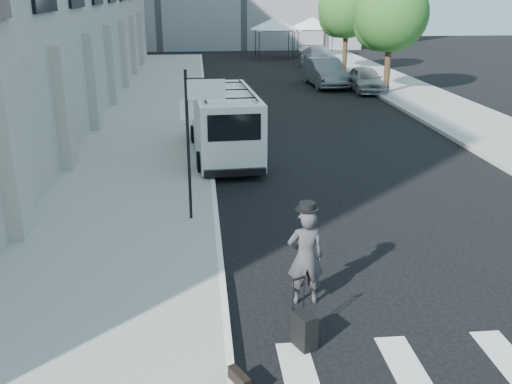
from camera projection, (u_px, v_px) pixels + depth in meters
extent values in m
plane|color=black|center=(327.00, 282.00, 10.91)|extent=(120.00, 120.00, 0.00)
cube|color=gray|center=(156.00, 113.00, 25.48)|extent=(4.50, 48.00, 0.15)
cube|color=gray|center=(411.00, 93.00, 30.49)|extent=(4.00, 56.00, 0.15)
cylinder|color=black|center=(188.00, 147.00, 13.02)|extent=(0.07, 0.07, 3.50)
cube|color=white|center=(187.00, 110.00, 12.76)|extent=(0.30, 0.03, 0.42)
cube|color=white|center=(206.00, 90.00, 12.63)|extent=(0.85, 0.06, 0.45)
cylinder|color=black|center=(387.00, 68.00, 29.91)|extent=(0.32, 0.32, 2.80)
sphere|color=#194E1E|center=(391.00, 14.00, 29.00)|extent=(3.80, 3.80, 3.80)
sphere|color=#194E1E|center=(379.00, 25.00, 29.71)|extent=(2.66, 2.66, 2.66)
cylinder|color=black|center=(345.00, 51.00, 38.35)|extent=(0.32, 0.32, 2.80)
sphere|color=#194E1E|center=(347.00, 9.00, 37.44)|extent=(3.80, 3.80, 3.80)
sphere|color=#194E1E|center=(339.00, 17.00, 38.15)|extent=(2.66, 2.66, 2.66)
cylinder|color=black|center=(259.00, 46.00, 45.10)|extent=(0.06, 0.06, 2.20)
cylinder|color=black|center=(294.00, 46.00, 45.37)|extent=(0.06, 0.06, 2.20)
cylinder|color=black|center=(256.00, 43.00, 47.72)|extent=(0.06, 0.06, 2.20)
cylinder|color=black|center=(289.00, 43.00, 47.99)|extent=(0.06, 0.06, 2.20)
cube|color=white|center=(275.00, 30.00, 46.16)|extent=(3.00, 3.00, 0.12)
cone|color=white|center=(275.00, 23.00, 45.99)|extent=(4.00, 4.00, 0.90)
cylinder|color=black|center=(298.00, 45.00, 45.87)|extent=(0.06, 0.06, 2.20)
cylinder|color=black|center=(332.00, 45.00, 46.14)|extent=(0.06, 0.06, 2.20)
cylinder|color=black|center=(292.00, 42.00, 48.50)|extent=(0.06, 0.06, 2.20)
cylinder|color=black|center=(325.00, 42.00, 48.76)|extent=(0.06, 0.06, 2.20)
cube|color=white|center=(312.00, 29.00, 46.93)|extent=(3.00, 3.00, 0.12)
cone|color=white|center=(312.00, 23.00, 46.77)|extent=(4.00, 4.00, 0.90)
imported|color=#363639|center=(306.00, 257.00, 9.94)|extent=(0.65, 0.43, 1.78)
cube|color=black|center=(239.00, 383.00, 7.86)|extent=(0.31, 0.45, 0.34)
cube|color=black|center=(304.00, 330.00, 8.86)|extent=(0.40, 0.47, 0.59)
cylinder|color=black|center=(293.00, 296.00, 8.77)|extent=(0.02, 0.02, 0.56)
cylinder|color=black|center=(304.00, 293.00, 8.87)|extent=(0.02, 0.02, 0.56)
cube|color=black|center=(299.00, 278.00, 8.73)|extent=(0.22, 0.12, 0.03)
cube|color=silver|center=(225.00, 122.00, 18.61)|extent=(2.20, 5.24, 2.00)
cube|color=silver|center=(217.00, 119.00, 21.39)|extent=(1.86, 0.96, 1.05)
cube|color=black|center=(234.00, 127.00, 16.10)|extent=(1.52, 0.17, 0.76)
cylinder|color=black|center=(195.00, 135.00, 20.44)|extent=(0.31, 0.74, 0.72)
cylinder|color=black|center=(245.00, 133.00, 20.71)|extent=(0.31, 0.74, 0.72)
cylinder|color=black|center=(202.00, 163.00, 17.17)|extent=(0.31, 0.74, 0.72)
cylinder|color=black|center=(261.00, 160.00, 17.44)|extent=(0.31, 0.74, 0.72)
imported|color=gray|center=(365.00, 79.00, 31.16)|extent=(1.66, 3.97, 1.34)
imported|color=#5A5B61|center=(325.00, 72.00, 32.92)|extent=(1.94, 4.87, 1.57)
imported|color=#B1B4BA|center=(320.00, 58.00, 40.53)|extent=(2.33, 5.18, 1.48)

